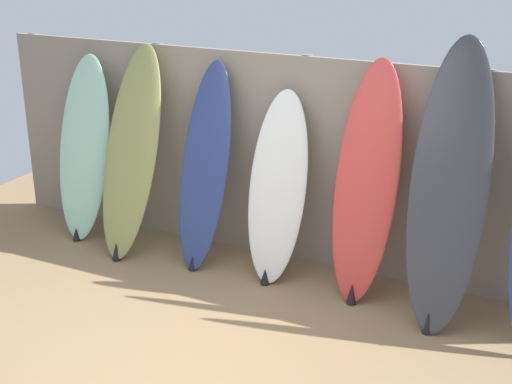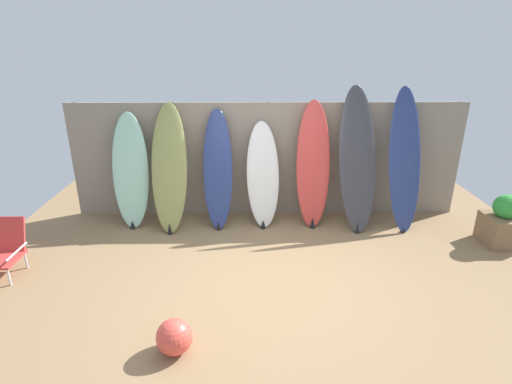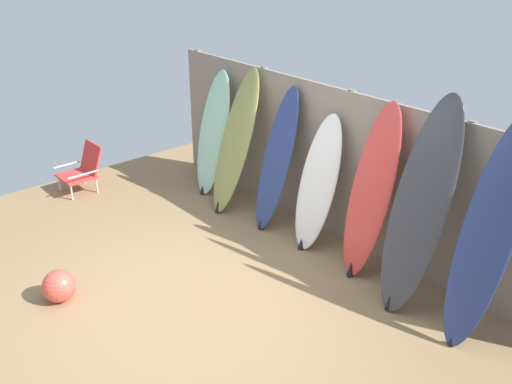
# 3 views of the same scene
# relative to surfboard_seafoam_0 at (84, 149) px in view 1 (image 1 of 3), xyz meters

# --- Properties ---
(ground) EXTENTS (7.68, 7.68, 0.00)m
(ground) POSITION_rel_surfboard_seafoam_0_xyz_m (2.05, -1.65, -0.84)
(ground) COLOR #8E704C
(fence_back) EXTENTS (6.08, 0.11, 1.80)m
(fence_back) POSITION_rel_surfboard_seafoam_0_xyz_m (2.05, 0.36, 0.06)
(fence_back) COLOR gray
(fence_back) RESTS_ON ground
(surfboard_seafoam_0) EXTENTS (0.56, 0.55, 1.70)m
(surfboard_seafoam_0) POSITION_rel_surfboard_seafoam_0_xyz_m (0.00, 0.00, 0.00)
(surfboard_seafoam_0) COLOR #9ED6BC
(surfboard_seafoam_0) RESTS_ON ground
(surfboard_olive_1) EXTENTS (0.53, 0.75, 1.84)m
(surfboard_olive_1) POSITION_rel_surfboard_seafoam_0_xyz_m (0.60, -0.09, 0.07)
(surfboard_olive_1) COLOR olive
(surfboard_olive_1) RESTS_ON ground
(surfboard_navy_2) EXTENTS (0.45, 0.61, 1.73)m
(surfboard_navy_2) POSITION_rel_surfboard_seafoam_0_xyz_m (1.30, -0.02, 0.01)
(surfboard_navy_2) COLOR navy
(surfboard_navy_2) RESTS_ON ground
(surfboard_white_3) EXTENTS (0.53, 0.59, 1.56)m
(surfboard_white_3) POSITION_rel_surfboard_seafoam_0_xyz_m (1.97, 0.00, -0.07)
(surfboard_white_3) COLOR white
(surfboard_white_3) RESTS_ON ground
(surfboard_red_4) EXTENTS (0.51, 0.56, 1.87)m
(surfboard_red_4) POSITION_rel_surfboard_seafoam_0_xyz_m (2.72, -0.00, 0.08)
(surfboard_red_4) COLOR #D13D38
(surfboard_red_4) RESTS_ON ground
(surfboard_charcoal_5) EXTENTS (0.61, 0.81, 2.07)m
(surfboard_charcoal_5) POSITION_rel_surfboard_seafoam_0_xyz_m (3.35, -0.08, 0.18)
(surfboard_charcoal_5) COLOR #38383D
(surfboard_charcoal_5) RESTS_ON ground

